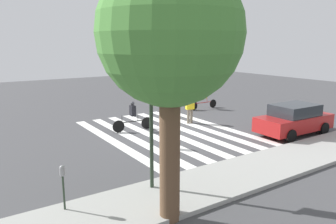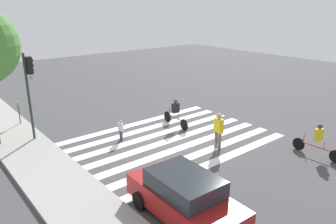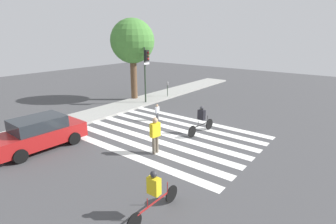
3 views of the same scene
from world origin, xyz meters
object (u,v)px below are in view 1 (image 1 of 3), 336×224
cyclist_far_lane (133,115)px  traffic_light (149,94)px  parking_meter (63,178)px  street_tree (170,36)px  cyclist_mid_street (204,97)px  pedestrian_adult_yellow_jacket (164,135)px  car_parked_far_curb (294,119)px  pedestrian_child_with_backpack (190,107)px

cyclist_far_lane → traffic_light: bearing=72.0°
parking_meter → street_tree: street_tree is taller
cyclist_mid_street → cyclist_far_lane: bearing=19.7°
pedestrian_adult_yellow_jacket → cyclist_mid_street: size_ratio=0.46×
traffic_light → street_tree: 2.58m
cyclist_far_lane → car_parked_far_curb: bearing=146.8°
cyclist_far_lane → car_parked_far_curb: 8.47m
street_tree → pedestrian_adult_yellow_jacket: 7.45m
cyclist_mid_street → car_parked_far_curb: car_parked_far_curb is taller
pedestrian_child_with_backpack → cyclist_far_lane: 3.61m
street_tree → car_parked_far_curb: size_ratio=1.56×
pedestrian_child_with_backpack → car_parked_far_curb: bearing=131.5°
parking_meter → cyclist_mid_street: size_ratio=0.60×
pedestrian_child_with_backpack → pedestrian_adult_yellow_jacket: (3.83, 3.09, -0.39)m
street_tree → cyclist_mid_street: (-10.47, -11.19, -3.99)m
parking_meter → street_tree: 4.78m
car_parked_far_curb → cyclist_mid_street: bearing=-91.3°
parking_meter → pedestrian_adult_yellow_jacket: (-5.47, -3.38, -0.45)m
parking_meter → cyclist_mid_street: cyclist_mid_street is taller
cyclist_mid_street → street_tree: bearing=47.1°
traffic_light → parking_meter: size_ratio=3.13×
street_tree → pedestrian_adult_yellow_jacket: bearing=-121.4°
parking_meter → traffic_light: bearing=-179.5°
street_tree → cyclist_far_lane: (-3.44, -8.69, -3.98)m
cyclist_mid_street → car_parked_far_curb: 7.79m
street_tree → car_parked_far_curb: 11.36m
street_tree → pedestrian_child_with_backpack: (-7.02, -8.32, -3.83)m
traffic_light → car_parked_far_curb: size_ratio=1.04×
cyclist_mid_street → cyclist_far_lane: size_ratio=1.03×
cyclist_far_lane → pedestrian_adult_yellow_jacket: bearing=91.4°
pedestrian_child_with_backpack → car_parked_far_curb: pedestrian_child_with_backpack is taller
traffic_light → street_tree: (0.48, 1.87, 1.70)m
parking_meter → cyclist_far_lane: bearing=-129.9°
parking_meter → car_parked_far_curb: 12.43m
street_tree → parking_meter: bearing=-39.1°
street_tree → car_parked_far_curb: street_tree is taller
traffic_light → street_tree: street_tree is taller
traffic_light → pedestrian_adult_yellow_jacket: 5.00m
traffic_light → cyclist_mid_street: traffic_light is taller
traffic_light → pedestrian_adult_yellow_jacket: traffic_light is taller
pedestrian_child_with_backpack → car_parked_far_curb: (-3.03, 4.90, -0.21)m
street_tree → pedestrian_child_with_backpack: 11.54m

